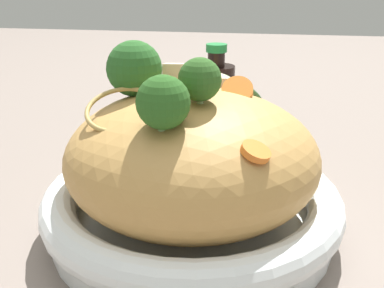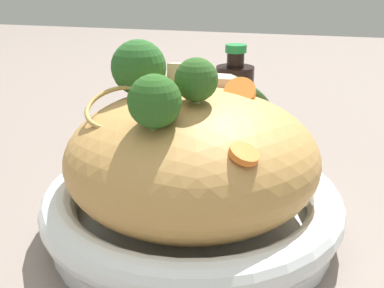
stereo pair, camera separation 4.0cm
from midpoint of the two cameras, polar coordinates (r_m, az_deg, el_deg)
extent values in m
plane|color=slate|center=(0.44, 2.65, -10.81)|extent=(3.00, 3.00, 0.00)
cylinder|color=white|center=(0.43, 2.67, -9.90)|extent=(0.26, 0.26, 0.02)
torus|color=white|center=(0.42, 2.73, -7.02)|extent=(0.28, 0.28, 0.03)
ellipsoid|color=tan|center=(0.40, 2.83, -1.63)|extent=(0.23, 0.23, 0.12)
torus|color=tan|center=(0.37, -6.11, 4.72)|extent=(0.07, 0.06, 0.03)
torus|color=tan|center=(0.42, -1.64, 5.68)|extent=(0.06, 0.07, 0.03)
torus|color=tan|center=(0.38, 5.67, 3.16)|extent=(0.09, 0.09, 0.02)
torus|color=#B99844|center=(0.41, 8.11, 3.83)|extent=(0.05, 0.05, 0.02)
cone|color=#9ABC79|center=(0.33, -1.32, 1.98)|extent=(0.02, 0.02, 0.01)
sphere|color=#295A20|center=(0.32, -1.36, 5.47)|extent=(0.04, 0.04, 0.04)
cone|color=#9FBB71|center=(0.42, -4.05, 6.32)|extent=(0.03, 0.03, 0.02)
sphere|color=#285E25|center=(0.41, -4.15, 9.81)|extent=(0.06, 0.06, 0.05)
cone|color=#9EB876|center=(0.36, 3.73, 4.91)|extent=(0.02, 0.02, 0.02)
sphere|color=#2E5A22|center=(0.35, 3.81, 8.26)|extent=(0.04, 0.04, 0.04)
cylinder|color=orange|center=(0.35, -0.36, 4.83)|extent=(0.02, 0.02, 0.02)
cylinder|color=orange|center=(0.40, 9.05, 6.62)|extent=(0.03, 0.03, 0.02)
cylinder|color=orange|center=(0.31, 10.35, -1.33)|extent=(0.03, 0.03, 0.01)
cylinder|color=beige|center=(0.45, 10.05, 6.26)|extent=(0.05, 0.05, 0.03)
torus|color=#345B32|center=(0.45, 10.05, 6.26)|extent=(0.06, 0.06, 0.04)
cylinder|color=beige|center=(0.46, 7.01, 6.98)|extent=(0.03, 0.03, 0.03)
torus|color=#3A612D|center=(0.46, 7.01, 6.98)|extent=(0.04, 0.04, 0.03)
cube|color=#D0B094|center=(0.45, 6.41, 7.51)|extent=(0.04, 0.04, 0.02)
cube|color=beige|center=(0.43, 2.00, 8.28)|extent=(0.04, 0.04, 0.03)
cylinder|color=black|center=(0.64, 7.21, 5.13)|extent=(0.05, 0.05, 0.11)
cylinder|color=black|center=(0.63, 7.48, 10.75)|extent=(0.02, 0.02, 0.02)
cylinder|color=#1E7F38|center=(0.63, 7.55, 12.12)|extent=(0.03, 0.03, 0.01)
camera|label=1|loc=(0.02, -87.14, 1.11)|focal=41.27mm
camera|label=2|loc=(0.02, 92.86, -1.11)|focal=41.27mm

